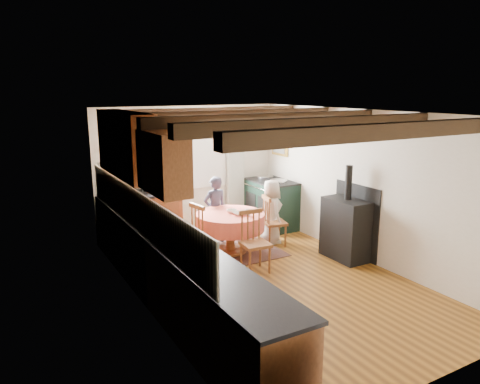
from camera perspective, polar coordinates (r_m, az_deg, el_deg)
floor at (r=6.76m, az=3.43°, el=-10.88°), size 3.60×5.50×0.00m
ceiling at (r=6.19m, az=3.73°, el=9.88°), size 3.60×5.50×0.00m
wall_back at (r=8.75m, az=-6.36°, el=2.80°), size 3.60×0.00×2.40m
wall_front at (r=4.45m, az=23.60°, el=-8.29°), size 3.60×0.00×2.40m
wall_left at (r=5.62m, az=-11.99°, el=-3.13°), size 0.00×5.50×2.40m
wall_right at (r=7.49m, az=15.17°, el=0.71°), size 0.00×5.50×2.40m
beam_a at (r=4.67m, az=17.45°, el=7.22°), size 3.60×0.16×0.16m
beam_b at (r=5.40m, az=9.63°, el=8.32°), size 3.60×0.16×0.16m
beam_c at (r=6.20m, az=3.72°, el=9.05°), size 3.60×0.16×0.16m
beam_d at (r=7.05m, az=-0.82°, el=9.54°), size 3.60×0.16×0.16m
beam_e at (r=7.94m, az=-4.36°, el=9.89°), size 3.60×0.16×0.16m
splash_left at (r=5.90m, az=-12.71°, el=-2.39°), size 0.02×4.50×0.55m
splash_back at (r=8.39m, az=-12.57°, el=2.13°), size 1.40×0.02×0.55m
base_cabinet_left at (r=5.96m, az=-8.87°, el=-9.79°), size 0.60×5.30×0.88m
base_cabinet_back at (r=8.29m, az=-12.07°, el=-3.37°), size 1.30×0.60×0.88m
worktop_left at (r=5.81m, az=-8.84°, el=-5.57°), size 0.64×5.30×0.04m
worktop_back at (r=8.16m, az=-12.17°, el=-0.31°), size 1.30×0.64×0.04m
wall_cabinet_glass at (r=6.65m, az=-14.11°, el=5.84°), size 0.34×1.80×0.90m
wall_cabinet_solid at (r=5.24m, az=-9.57°, el=3.68°), size 0.34×0.90×0.70m
window_frame at (r=8.72m, az=-5.78°, el=5.44°), size 1.34×0.03×1.54m
window_pane at (r=8.72m, az=-5.79°, el=5.44°), size 1.20×0.01×1.40m
curtain_left at (r=8.41m, az=-10.75°, el=1.55°), size 0.35×0.10×2.10m
curtain_right at (r=9.09m, az=-0.59°, el=2.62°), size 0.35×0.10×2.10m
curtain_rod at (r=8.58m, az=-5.63°, el=9.35°), size 2.00×0.03×0.03m
wall_picture at (r=9.14m, az=5.01°, el=6.43°), size 0.04×0.50×0.60m
wall_plate at (r=9.11m, az=-0.26°, el=6.46°), size 0.30×0.02×0.30m
rug at (r=7.78m, az=-1.21°, el=-7.55°), size 1.63×1.27×0.01m
dining_table at (r=7.67m, az=-1.22°, el=-5.17°), size 1.14×1.14×0.69m
chair_near at (r=6.87m, az=1.93°, el=-6.25°), size 0.44×0.46×0.94m
chair_left at (r=7.22m, az=-6.39°, el=-5.36°), size 0.49×0.47×0.94m
chair_right at (r=8.02m, az=4.35°, el=-3.59°), size 0.48×0.47×0.90m
aga_range at (r=9.05m, az=3.93°, el=-1.44°), size 0.68×1.05×0.97m
cast_iron_stove at (r=7.52m, az=13.19°, el=-2.52°), size 0.46×0.77×1.54m
child_far at (r=8.10m, az=-3.14°, el=-2.26°), size 0.46×0.32×1.21m
child_right at (r=8.13m, az=3.91°, el=-2.46°), size 0.44×0.61×1.15m
bowl_a at (r=7.47m, az=-0.12°, el=-2.70°), size 0.22×0.22×0.05m
bowl_b at (r=7.59m, az=-1.03°, el=-2.42°), size 0.20×0.20×0.05m
cup at (r=7.43m, az=0.99°, el=-2.57°), size 0.15×0.15×0.10m
canister_tall at (r=8.06m, az=-14.66°, el=0.50°), size 0.15×0.15×0.26m
canister_wide at (r=8.19m, az=-11.30°, el=0.72°), size 0.20×0.20×0.22m
canister_slim at (r=8.20m, az=-10.13°, el=0.92°), size 0.09×0.09×0.26m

